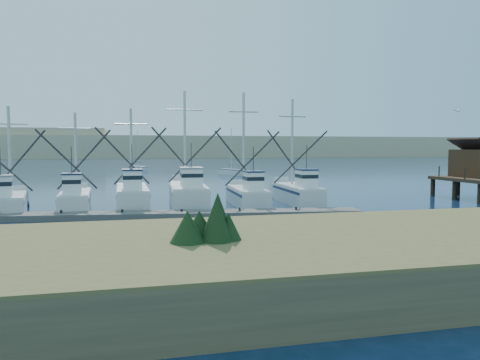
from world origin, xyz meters
name	(u,v)px	position (x,y,z in m)	size (l,w,h in m)	color
ground	(318,229)	(0.00, 0.00, 0.00)	(500.00, 500.00, 0.00)	#0C1F35
shore_bank	(217,265)	(-8.00, -10.00, 0.80)	(40.00, 10.00, 1.60)	#4C422D
floating_dock	(137,215)	(-10.29, 6.84, 0.21)	(30.93, 2.06, 0.41)	#5B5752
dune_ridge	(149,147)	(0.00, 210.00, 5.00)	(360.00, 60.00, 10.00)	tan
trawler_fleet	(143,196)	(-9.73, 11.95, 0.98)	(29.94, 9.51, 9.56)	silver
sailboat_near	(232,172)	(6.93, 54.42, 0.49)	(3.78, 6.92, 8.10)	silver
sailboat_far	(138,168)	(-8.68, 72.15, 0.49)	(3.76, 6.46, 8.10)	silver
flying_gull	(459,111)	(17.18, 9.82, 7.98)	(1.17, 0.21, 0.21)	white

